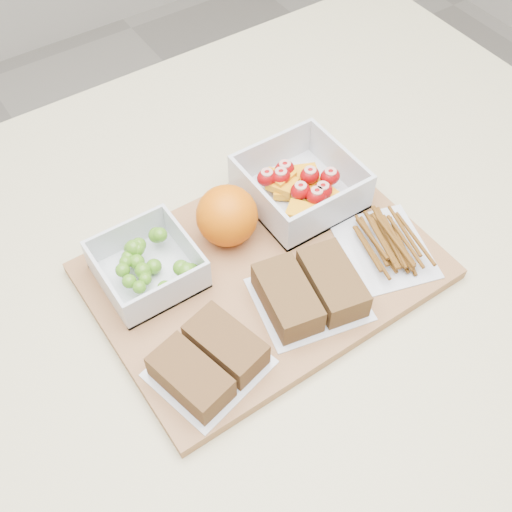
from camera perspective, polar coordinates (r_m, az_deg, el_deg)
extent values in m
plane|color=gray|center=(1.65, -0.06, -19.78)|extent=(4.00, 4.00, 0.00)
cube|color=beige|center=(1.23, -0.08, -13.24)|extent=(1.20, 0.90, 0.90)
cube|color=#9C6A40|center=(0.82, 0.72, -1.33)|extent=(0.42, 0.30, 0.02)
cube|color=silver|center=(0.82, -9.47, -1.70)|extent=(0.12, 0.12, 0.00)
cube|color=silver|center=(0.83, -11.45, 1.78)|extent=(0.12, 0.00, 0.05)
cube|color=silver|center=(0.77, -7.76, -3.51)|extent=(0.12, 0.00, 0.05)
cube|color=silver|center=(0.81, -6.23, 0.97)|extent=(0.00, 0.11, 0.05)
cube|color=silver|center=(0.79, -13.22, -2.54)|extent=(0.00, 0.11, 0.05)
sphere|color=#49831B|center=(0.80, -10.04, -1.29)|extent=(0.02, 0.02, 0.02)
sphere|color=#49831B|center=(0.78, -11.21, -2.22)|extent=(0.02, 0.02, 0.02)
sphere|color=#49831B|center=(0.81, -10.49, 0.63)|extent=(0.02, 0.02, 0.02)
sphere|color=#49831B|center=(0.80, -9.06, -0.92)|extent=(0.02, 0.02, 0.02)
sphere|color=#49831B|center=(0.79, -11.77, -1.24)|extent=(0.02, 0.02, 0.02)
sphere|color=#49831B|center=(0.80, -9.85, -1.59)|extent=(0.02, 0.02, 0.02)
sphere|color=#49831B|center=(0.80, -11.51, -0.53)|extent=(0.02, 0.02, 0.02)
sphere|color=#49831B|center=(0.78, -6.17, -1.32)|extent=(0.02, 0.02, 0.02)
sphere|color=#49831B|center=(0.82, -8.84, 1.84)|extent=(0.02, 0.02, 0.02)
sphere|color=#49831B|center=(0.81, -10.84, 0.73)|extent=(0.02, 0.02, 0.02)
sphere|color=#49831B|center=(0.78, -10.33, -2.74)|extent=(0.02, 0.02, 0.02)
sphere|color=#49831B|center=(0.82, -8.54, 1.88)|extent=(0.02, 0.02, 0.02)
sphere|color=#49831B|center=(0.78, -8.10, -2.85)|extent=(0.02, 0.02, 0.02)
sphere|color=#49831B|center=(0.82, -11.08, 0.66)|extent=(0.02, 0.02, 0.02)
sphere|color=#49831B|center=(0.80, -10.54, -0.52)|extent=(0.02, 0.02, 0.02)
sphere|color=#49831B|center=(0.81, -10.39, 0.97)|extent=(0.02, 0.02, 0.02)
sphere|color=#49831B|center=(0.78, -6.67, -1.06)|extent=(0.02, 0.02, 0.02)
sphere|color=#49831B|center=(0.80, -5.72, -1.19)|extent=(0.02, 0.02, 0.02)
sphere|color=#49831B|center=(0.81, -11.31, -0.08)|extent=(0.02, 0.02, 0.02)
sphere|color=#49831B|center=(0.79, -9.83, -2.03)|extent=(0.02, 0.02, 0.02)
cube|color=silver|center=(0.89, 3.85, 5.34)|extent=(0.14, 0.14, 0.01)
cube|color=silver|center=(0.91, 1.39, 9.11)|extent=(0.14, 0.01, 0.06)
cube|color=silver|center=(0.84, 6.69, 3.78)|extent=(0.14, 0.01, 0.06)
cube|color=silver|center=(0.91, 7.45, 8.23)|extent=(0.01, 0.13, 0.06)
cube|color=silver|center=(0.85, 0.22, 4.75)|extent=(0.01, 0.13, 0.06)
cube|color=orange|center=(0.87, 5.00, 5.29)|extent=(0.04, 0.05, 0.01)
cube|color=orange|center=(0.89, 2.33, 6.68)|extent=(0.05, 0.06, 0.01)
cube|color=orange|center=(0.89, 4.32, 6.51)|extent=(0.05, 0.05, 0.01)
cube|color=orange|center=(0.91, 4.52, 7.06)|extent=(0.05, 0.05, 0.01)
cube|color=orange|center=(0.88, 2.35, 6.43)|extent=(0.05, 0.05, 0.01)
cube|color=orange|center=(0.88, 2.22, 7.09)|extent=(0.04, 0.04, 0.01)
cube|color=orange|center=(0.84, 4.03, 3.94)|extent=(0.05, 0.05, 0.01)
cube|color=orange|center=(0.87, 5.96, 5.40)|extent=(0.04, 0.04, 0.01)
cube|color=orange|center=(0.88, 2.72, 5.88)|extent=(0.05, 0.04, 0.01)
ellipsoid|color=#A00809|center=(0.88, 4.80, 7.16)|extent=(0.03, 0.02, 0.02)
ellipsoid|color=#A00809|center=(0.86, 5.92, 5.79)|extent=(0.03, 0.02, 0.02)
ellipsoid|color=#A00809|center=(0.87, 0.97, 7.00)|extent=(0.03, 0.02, 0.02)
ellipsoid|color=#A00809|center=(0.88, 6.60, 7.03)|extent=(0.03, 0.02, 0.02)
ellipsoid|color=#A00809|center=(0.87, 2.21, 7.07)|extent=(0.03, 0.02, 0.02)
ellipsoid|color=#A00809|center=(0.85, 5.40, 5.36)|extent=(0.03, 0.02, 0.02)
ellipsoid|color=#A00809|center=(0.86, 3.96, 5.81)|extent=(0.03, 0.02, 0.02)
ellipsoid|color=#A00809|center=(0.88, 2.56, 7.73)|extent=(0.03, 0.02, 0.02)
sphere|color=#E06205|center=(0.82, -2.60, 3.60)|extent=(0.08, 0.08, 0.08)
cube|color=silver|center=(0.74, -4.16, -9.95)|extent=(0.14, 0.13, 0.00)
cube|color=brown|center=(0.71, -5.83, -10.67)|extent=(0.07, 0.10, 0.03)
cube|color=brown|center=(0.73, -2.71, -7.87)|extent=(0.07, 0.10, 0.03)
cube|color=silver|center=(0.79, 4.73, -3.86)|extent=(0.15, 0.14, 0.00)
cube|color=brown|center=(0.76, 2.79, -3.71)|extent=(0.07, 0.11, 0.04)
cube|color=brown|center=(0.78, 6.81, -2.37)|extent=(0.07, 0.11, 0.04)
cube|color=silver|center=(0.85, 11.31, 0.61)|extent=(0.14, 0.16, 0.00)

